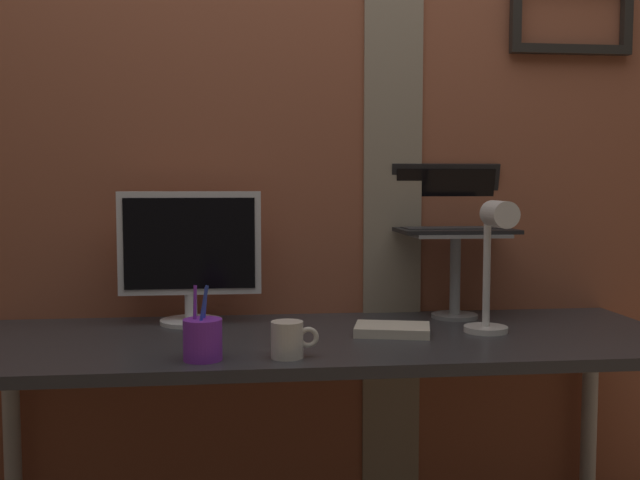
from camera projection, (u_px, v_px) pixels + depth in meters
brick_wall_back at (314, 129)px, 2.32m from camera, size 3.03×0.16×2.63m
desk at (324, 362)px, 1.98m from camera, size 1.91×0.67×0.74m
monitor at (190, 250)px, 2.13m from camera, size 0.41×0.18×0.38m
laptop_stand at (455, 261)px, 2.22m from camera, size 0.28×0.22×0.26m
laptop at (450, 213)px, 2.27m from camera, size 0.35×0.26×0.21m
desk_lamp at (494, 252)px, 1.95m from camera, size 0.12×0.20×0.36m
pen_cup at (203, 339)px, 1.70m from camera, size 0.09×0.09×0.18m
coffee_mug at (288, 340)px, 1.72m from camera, size 0.11×0.08×0.09m
paper_clutter_stack at (392, 330)px, 1.99m from camera, size 0.23×0.18×0.03m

